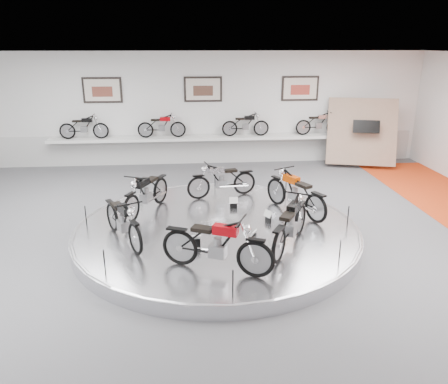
{
  "coord_description": "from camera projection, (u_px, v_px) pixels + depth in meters",
  "views": [
    {
      "loc": [
        -0.63,
        -8.81,
        4.24
      ],
      "look_at": [
        0.19,
        0.6,
        1.01
      ],
      "focal_mm": 35.0,
      "sensor_mm": 36.0,
      "label": 1
    }
  ],
  "objects": [
    {
      "name": "bike_c",
      "position": [
        146.0,
        192.0,
        10.55
      ],
      "size": [
        1.32,
        1.87,
        1.04
      ],
      "primitive_type": null,
      "rotation": [
        0.0,
        0.0,
        4.27
      ],
      "color": "black",
      "rests_on": "display_platform"
    },
    {
      "name": "shelf_bike_b",
      "position": [
        162.0,
        127.0,
        15.46
      ],
      "size": [
        1.22,
        0.43,
        0.73
      ],
      "primitive_type": null,
      "color": "#9A040B",
      "rests_on": "shelf"
    },
    {
      "name": "ceiling",
      "position": [
        217.0,
        56.0,
        8.44
      ],
      "size": [
        16.0,
        16.0,
        0.0
      ],
      "primitive_type": "plane",
      "rotation": [
        3.14,
        0.0,
        0.0
      ],
      "color": "white",
      "rests_on": "wall_back"
    },
    {
      "name": "wall_back",
      "position": [
        203.0,
        109.0,
        15.68
      ],
      "size": [
        16.0,
        0.0,
        16.0
      ],
      "primitive_type": "plane",
      "rotation": [
        1.57,
        0.0,
        0.0
      ],
      "color": "silver",
      "rests_on": "floor"
    },
    {
      "name": "floor",
      "position": [
        218.0,
        244.0,
        9.73
      ],
      "size": [
        16.0,
        16.0,
        0.0
      ],
      "primitive_type": "plane",
      "color": "#545457",
      "rests_on": "ground"
    },
    {
      "name": "bike_f",
      "position": [
        291.0,
        224.0,
        8.72
      ],
      "size": [
        1.44,
        1.85,
        1.04
      ],
      "primitive_type": null,
      "rotation": [
        0.0,
        0.0,
        7.32
      ],
      "color": "black",
      "rests_on": "display_platform"
    },
    {
      "name": "shelf_bike_d",
      "position": [
        319.0,
        125.0,
        15.93
      ],
      "size": [
        1.22,
        0.43,
        0.73
      ],
      "primitive_type": null,
      "color": "#B9B8BE",
      "rests_on": "shelf"
    },
    {
      "name": "shelf",
      "position": [
        204.0,
        138.0,
        15.72
      ],
      "size": [
        11.0,
        0.55,
        0.1
      ],
      "primitive_type": "cube",
      "color": "silver",
      "rests_on": "wall_back"
    },
    {
      "name": "poster_right",
      "position": [
        300.0,
        88.0,
        15.71
      ],
      "size": [
        1.35,
        0.06,
        0.88
      ],
      "primitive_type": "cube",
      "color": "beige",
      "rests_on": "wall_back"
    },
    {
      "name": "display_panel",
      "position": [
        362.0,
        132.0,
        15.54
      ],
      "size": [
        2.56,
        1.52,
        2.3
      ],
      "primitive_type": "cube",
      "rotation": [
        -0.35,
        0.0,
        -0.26
      ],
      "color": "#947661",
      "rests_on": "floor"
    },
    {
      "name": "poster_center",
      "position": [
        203.0,
        89.0,
        15.42
      ],
      "size": [
        1.35,
        0.06,
        0.88
      ],
      "primitive_type": "cube",
      "color": "beige",
      "rests_on": "wall_back"
    },
    {
      "name": "poster_left",
      "position": [
        102.0,
        90.0,
        15.13
      ],
      "size": [
        1.35,
        0.06,
        0.88
      ],
      "primitive_type": "cube",
      "color": "beige",
      "rests_on": "wall_back"
    },
    {
      "name": "shelf_bike_c",
      "position": [
        246.0,
        126.0,
        15.71
      ],
      "size": [
        1.22,
        0.43,
        0.73
      ],
      "primitive_type": null,
      "color": "black",
      "rests_on": "shelf"
    },
    {
      "name": "dado_band",
      "position": [
        204.0,
        149.0,
        16.13
      ],
      "size": [
        15.68,
        0.04,
        1.1
      ],
      "primitive_type": "cube",
      "color": "#BCBCBA",
      "rests_on": "floor"
    },
    {
      "name": "bike_e",
      "position": [
        217.0,
        244.0,
        7.8
      ],
      "size": [
        1.92,
        1.32,
        1.07
      ],
      "primitive_type": null,
      "rotation": [
        0.0,
        0.0,
        5.87
      ],
      "color": "#9A040B",
      "rests_on": "display_platform"
    },
    {
      "name": "bike_b",
      "position": [
        222.0,
        180.0,
        11.68
      ],
      "size": [
        1.72,
        0.95,
        0.96
      ],
      "primitive_type": null,
      "rotation": [
        0.0,
        0.0,
        3.38
      ],
      "color": "#B9B8BE",
      "rests_on": "display_platform"
    },
    {
      "name": "shelf_bike_a",
      "position": [
        84.0,
        129.0,
        15.24
      ],
      "size": [
        1.22,
        0.43,
        0.73
      ],
      "primitive_type": null,
      "color": "black",
      "rests_on": "shelf"
    },
    {
      "name": "display_platform",
      "position": [
        217.0,
        232.0,
        9.96
      ],
      "size": [
        6.4,
        6.4,
        0.3
      ],
      "primitive_type": "cylinder",
      "color": "silver",
      "rests_on": "floor"
    },
    {
      "name": "bike_a",
      "position": [
        295.0,
        193.0,
        10.51
      ],
      "size": [
        1.4,
        1.89,
        1.06
      ],
      "primitive_type": null,
      "rotation": [
        0.0,
        0.0,
        2.06
      ],
      "color": "#BE3D02",
      "rests_on": "display_platform"
    },
    {
      "name": "platform_rim",
      "position": [
        217.0,
        227.0,
        9.92
      ],
      "size": [
        6.4,
        6.4,
        0.1
      ],
      "primitive_type": "torus",
      "color": "#B2B2BA",
      "rests_on": "display_platform"
    },
    {
      "name": "bike_d",
      "position": [
        123.0,
        220.0,
        8.98
      ],
      "size": [
        1.3,
        1.76,
        0.99
      ],
      "primitive_type": null,
      "rotation": [
        0.0,
        0.0,
        5.2
      ],
      "color": "black",
      "rests_on": "display_platform"
    }
  ]
}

